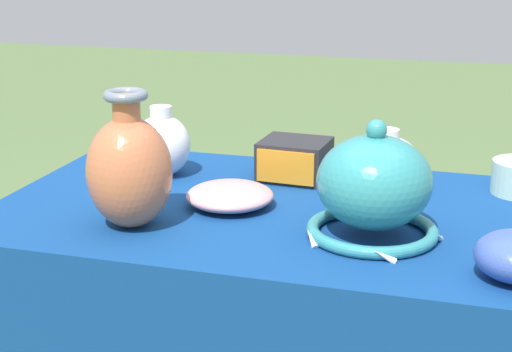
{
  "coord_description": "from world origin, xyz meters",
  "views": [
    {
      "loc": [
        0.35,
        -1.36,
        1.25
      ],
      "look_at": [
        -0.03,
        -0.1,
        0.84
      ],
      "focal_mm": 55.0,
      "sensor_mm": 36.0,
      "label": 1
    }
  ],
  "objects_px": {
    "bowl_shallow_rose": "(230,196)",
    "jar_round_ivory": "(385,160)",
    "vase_dome_bell": "(374,189)",
    "jar_round_porcelain": "(162,145)",
    "vase_tall_bulbous": "(129,169)",
    "mosaic_tile_box": "(294,160)"
  },
  "relations": [
    {
      "from": "jar_round_porcelain",
      "to": "jar_round_ivory",
      "type": "xyz_separation_m",
      "value": [
        0.47,
        0.07,
        -0.01
      ]
    },
    {
      "from": "vase_dome_bell",
      "to": "jar_round_porcelain",
      "type": "distance_m",
      "value": 0.54
    },
    {
      "from": "bowl_shallow_rose",
      "to": "jar_round_ivory",
      "type": "bearing_deg",
      "value": 39.96
    },
    {
      "from": "jar_round_porcelain",
      "to": "bowl_shallow_rose",
      "type": "height_order",
      "value": "jar_round_porcelain"
    },
    {
      "from": "vase_dome_bell",
      "to": "jar_round_porcelain",
      "type": "xyz_separation_m",
      "value": [
        -0.48,
        0.23,
        -0.02
      ]
    },
    {
      "from": "vase_dome_bell",
      "to": "mosaic_tile_box",
      "type": "xyz_separation_m",
      "value": [
        -0.21,
        0.29,
        -0.04
      ]
    },
    {
      "from": "vase_tall_bulbous",
      "to": "bowl_shallow_rose",
      "type": "bearing_deg",
      "value": 47.48
    },
    {
      "from": "vase_tall_bulbous",
      "to": "bowl_shallow_rose",
      "type": "xyz_separation_m",
      "value": [
        0.13,
        0.15,
        -0.08
      ]
    },
    {
      "from": "vase_dome_bell",
      "to": "bowl_shallow_rose",
      "type": "height_order",
      "value": "vase_dome_bell"
    },
    {
      "from": "vase_tall_bulbous",
      "to": "mosaic_tile_box",
      "type": "height_order",
      "value": "vase_tall_bulbous"
    },
    {
      "from": "vase_tall_bulbous",
      "to": "vase_dome_bell",
      "type": "relative_size",
      "value": 1.02
    },
    {
      "from": "mosaic_tile_box",
      "to": "bowl_shallow_rose",
      "type": "relative_size",
      "value": 0.88
    },
    {
      "from": "vase_tall_bulbous",
      "to": "jar_round_porcelain",
      "type": "relative_size",
      "value": 1.61
    },
    {
      "from": "vase_dome_bell",
      "to": "jar_round_ivory",
      "type": "relative_size",
      "value": 1.73
    },
    {
      "from": "mosaic_tile_box",
      "to": "bowl_shallow_rose",
      "type": "distance_m",
      "value": 0.22
    },
    {
      "from": "vase_tall_bulbous",
      "to": "jar_round_ivory",
      "type": "bearing_deg",
      "value": 42.72
    },
    {
      "from": "jar_round_porcelain",
      "to": "vase_tall_bulbous",
      "type": "bearing_deg",
      "value": -77.32
    },
    {
      "from": "mosaic_tile_box",
      "to": "jar_round_porcelain",
      "type": "distance_m",
      "value": 0.28
    },
    {
      "from": "vase_tall_bulbous",
      "to": "jar_round_porcelain",
      "type": "height_order",
      "value": "vase_tall_bulbous"
    },
    {
      "from": "mosaic_tile_box",
      "to": "bowl_shallow_rose",
      "type": "xyz_separation_m",
      "value": [
        -0.07,
        -0.21,
        -0.02
      ]
    },
    {
      "from": "vase_tall_bulbous",
      "to": "bowl_shallow_rose",
      "type": "relative_size",
      "value": 1.47
    },
    {
      "from": "vase_dome_bell",
      "to": "bowl_shallow_rose",
      "type": "xyz_separation_m",
      "value": [
        -0.28,
        0.08,
        -0.06
      ]
    }
  ]
}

